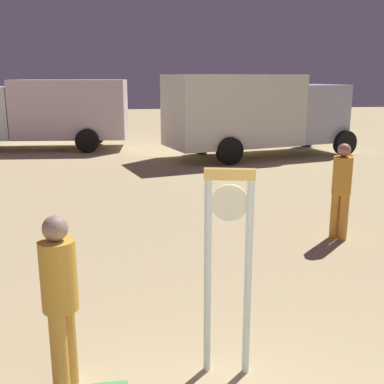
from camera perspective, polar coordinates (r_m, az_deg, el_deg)
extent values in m
cylinder|color=white|center=(4.48, 1.92, -10.57)|extent=(0.07, 0.07, 1.93)
cylinder|color=white|center=(4.48, 6.83, -10.68)|extent=(0.07, 0.07, 1.93)
cube|color=#FACC60|center=(4.16, 4.63, 2.18)|extent=(0.46, 0.18, 0.10)
cylinder|color=white|center=(4.25, 4.57, -1.31)|extent=(0.34, 0.12, 0.34)
cube|color=black|center=(4.27, 4.57, -1.22)|extent=(0.05, 0.02, 0.08)
cube|color=black|center=(4.27, 4.57, -1.22)|extent=(0.04, 0.02, 0.13)
cylinder|color=gold|center=(4.70, -14.82, -17.53)|extent=(0.15, 0.15, 0.81)
cylinder|color=gold|center=(4.58, -15.85, -18.48)|extent=(0.15, 0.15, 0.81)
cylinder|color=gold|center=(4.30, -15.95, -9.75)|extent=(0.32, 0.32, 0.64)
sphere|color=gray|center=(4.15, -16.35, -4.27)|extent=(0.22, 0.22, 0.22)
cylinder|color=orange|center=(8.63, 17.98, -2.96)|extent=(0.16, 0.16, 0.83)
cylinder|color=orange|center=(8.69, 17.00, -2.77)|extent=(0.16, 0.16, 0.83)
cylinder|color=orange|center=(8.49, 17.85, 1.94)|extent=(0.33, 0.33, 0.66)
sphere|color=#A56A5C|center=(8.41, 18.08, 4.88)|extent=(0.23, 0.23, 0.23)
cube|color=silver|center=(16.61, 5.05, 9.89)|extent=(5.02, 3.43, 2.43)
cube|color=silver|center=(18.40, 14.26, 9.35)|extent=(2.43, 2.62, 2.07)
cube|color=black|center=(18.98, 16.71, 10.57)|extent=(0.51, 1.79, 0.91)
cylinder|color=black|center=(18.05, 18.14, 5.69)|extent=(0.93, 0.48, 0.90)
cylinder|color=black|center=(19.86, 13.70, 6.68)|extent=(0.93, 0.48, 0.90)
cylinder|color=black|center=(15.38, 4.62, 5.01)|extent=(0.93, 0.48, 0.90)
cylinder|color=black|center=(17.46, 1.03, 6.12)|extent=(0.93, 0.48, 0.90)
cube|color=silver|center=(19.37, -14.50, 9.79)|extent=(4.44, 2.54, 2.24)
cylinder|color=black|center=(20.48, -11.69, 6.99)|extent=(0.92, 0.31, 0.90)
cylinder|color=black|center=(18.23, -12.64, 6.12)|extent=(0.92, 0.31, 0.90)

